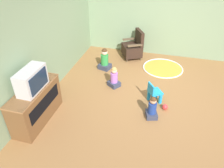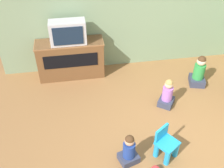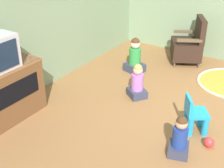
{
  "view_description": "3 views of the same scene",
  "coord_description": "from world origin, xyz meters",
  "px_view_note": "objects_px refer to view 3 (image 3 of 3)",
  "views": [
    {
      "loc": [
        -4.54,
        -0.12,
        3.24
      ],
      "look_at": [
        -0.95,
        0.86,
        0.75
      ],
      "focal_mm": 35.0,
      "sensor_mm": 36.0,
      "label": 1
    },
    {
      "loc": [
        -1.5,
        -2.29,
        3.26
      ],
      "look_at": [
        -0.98,
        0.88,
        0.76
      ],
      "focal_mm": 42.0,
      "sensor_mm": 36.0,
      "label": 2
    },
    {
      "loc": [
        -3.78,
        -0.95,
        2.48
      ],
      "look_at": [
        -0.96,
        0.89,
        0.72
      ],
      "focal_mm": 50.0,
      "sensor_mm": 36.0,
      "label": 3
    }
  ],
  "objects_px": {
    "child_watching_right": "(137,83)",
    "child_watching_left": "(180,138)",
    "black_armchair": "(189,45)",
    "yellow_kid_chair": "(195,117)",
    "child_watching_center": "(135,57)",
    "toy_ball": "(209,142)"
  },
  "relations": [
    {
      "from": "child_watching_left",
      "to": "toy_ball",
      "type": "height_order",
      "value": "child_watching_left"
    },
    {
      "from": "child_watching_center",
      "to": "toy_ball",
      "type": "xyz_separation_m",
      "value": [
        -1.42,
        -1.86,
        -0.21
      ]
    },
    {
      "from": "yellow_kid_chair",
      "to": "child_watching_left",
      "type": "relative_size",
      "value": 0.96
    },
    {
      "from": "yellow_kid_chair",
      "to": "toy_ball",
      "type": "relative_size",
      "value": 3.87
    },
    {
      "from": "child_watching_right",
      "to": "toy_ball",
      "type": "height_order",
      "value": "child_watching_right"
    },
    {
      "from": "yellow_kid_chair",
      "to": "child_watching_left",
      "type": "height_order",
      "value": "child_watching_left"
    },
    {
      "from": "yellow_kid_chair",
      "to": "black_armchair",
      "type": "bearing_deg",
      "value": -11.22
    },
    {
      "from": "child_watching_center",
      "to": "child_watching_right",
      "type": "distance_m",
      "value": 0.96
    },
    {
      "from": "black_armchair",
      "to": "child_watching_center",
      "type": "bearing_deg",
      "value": -64.53
    },
    {
      "from": "child_watching_right",
      "to": "child_watching_left",
      "type": "bearing_deg",
      "value": 174.92
    },
    {
      "from": "child_watching_left",
      "to": "toy_ball",
      "type": "bearing_deg",
      "value": -56.54
    },
    {
      "from": "black_armchair",
      "to": "child_watching_right",
      "type": "distance_m",
      "value": 1.75
    },
    {
      "from": "black_armchair",
      "to": "child_watching_left",
      "type": "distance_m",
      "value": 2.84
    },
    {
      "from": "child_watching_center",
      "to": "toy_ball",
      "type": "relative_size",
      "value": 4.95
    },
    {
      "from": "child_watching_right",
      "to": "black_armchair",
      "type": "bearing_deg",
      "value": -59.69
    },
    {
      "from": "black_armchair",
      "to": "yellow_kid_chair",
      "type": "bearing_deg",
      "value": -5.75
    },
    {
      "from": "child_watching_center",
      "to": "child_watching_right",
      "type": "bearing_deg",
      "value": 137.22
    },
    {
      "from": "black_armchair",
      "to": "child_watching_center",
      "type": "height_order",
      "value": "black_armchair"
    },
    {
      "from": "yellow_kid_chair",
      "to": "child_watching_right",
      "type": "xyz_separation_m",
      "value": [
        0.39,
        1.07,
        0.03
      ]
    },
    {
      "from": "child_watching_right",
      "to": "child_watching_center",
      "type": "bearing_deg",
      "value": -22.6
    },
    {
      "from": "black_armchair",
      "to": "toy_ball",
      "type": "bearing_deg",
      "value": -2.02
    },
    {
      "from": "yellow_kid_chair",
      "to": "child_watching_right",
      "type": "bearing_deg",
      "value": 35.91
    }
  ]
}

